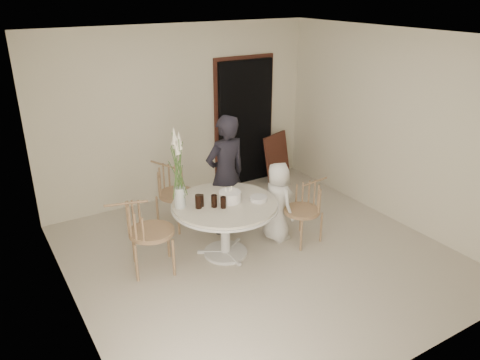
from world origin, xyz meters
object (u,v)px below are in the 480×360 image
boy (278,202)px  birthday_cake (230,196)px  chair_left (140,226)px  flower_vase (178,170)px  chair_far (170,186)px  table (225,211)px  chair_right (308,202)px  girl (226,175)px

boy → birthday_cake: boy is taller
chair_left → boy: size_ratio=0.86×
boy → flower_vase: 1.49m
chair_far → birthday_cake: (0.30, -1.17, 0.22)m
table → flower_vase: size_ratio=1.32×
birthday_cake → flower_vase: bearing=163.2°
chair_right → chair_left: size_ratio=0.88×
girl → birthday_cake: (-0.26, -0.55, -0.04)m
chair_right → chair_left: bearing=-108.0°
birthday_cake → flower_vase: 0.74m
girl → boy: girl is taller
table → chair_right: chair_right is taller
birthday_cake → chair_left: bearing=169.9°
girl → flower_vase: flower_vase is taller
chair_right → boy: bearing=-128.3°
girl → birthday_cake: 0.61m
girl → flower_vase: size_ratio=1.66×
girl → flower_vase: (-0.85, -0.37, 0.37)m
chair_left → birthday_cake: (1.11, -0.20, 0.19)m
chair_far → chair_left: chair_left is taller
table → chair_far: chair_far is taller
chair_left → birthday_cake: chair_left is taller
chair_far → table: bearing=-101.2°
chair_right → boy: size_ratio=0.76×
table → birthday_cake: birthday_cake is taller
table → chair_left: bearing=169.3°
table → flower_vase: (-0.52, 0.18, 0.59)m
chair_far → chair_left: size_ratio=0.95×
chair_left → flower_vase: bearing=-77.0°
flower_vase → chair_right: bearing=-13.2°
boy → chair_far: bearing=39.6°
boy → girl: bearing=38.6°
birthday_cake → flower_vase: (-0.59, 0.18, 0.41)m
chair_right → birthday_cake: size_ratio=3.02×
chair_left → chair_far: bearing=-24.7°
chair_right → table: bearing=-107.9°
table → chair_far: size_ratio=1.49×
boy → flower_vase: size_ratio=1.08×
chair_left → boy: 1.85m
girl → birthday_cake: girl is taller
boy → flower_vase: (-1.32, 0.18, 0.66)m
birthday_cake → flower_vase: size_ratio=0.27×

